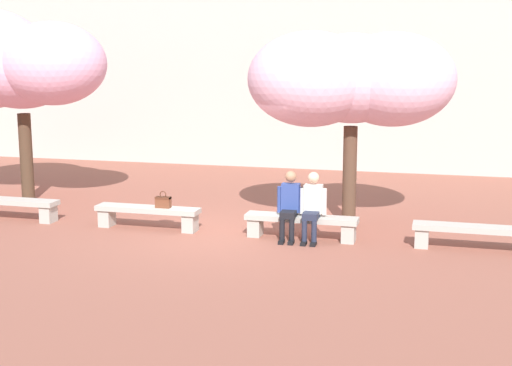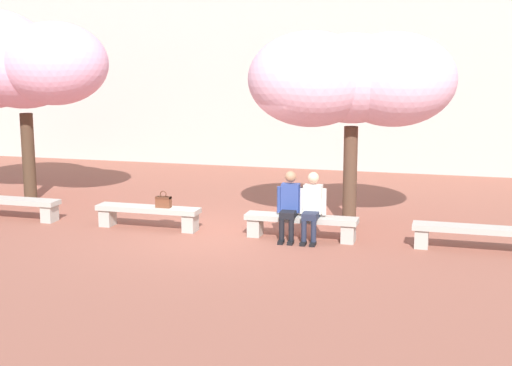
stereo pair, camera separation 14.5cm
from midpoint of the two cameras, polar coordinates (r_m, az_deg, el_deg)
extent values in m
plane|color=#8E5142|center=(13.96, -3.00, -4.07)|extent=(100.00, 100.00, 0.00)
cube|color=#B7B2A8|center=(23.50, 4.72, 12.06)|extent=(28.00, 4.00, 8.41)
cube|color=#ADA89E|center=(15.92, -19.33, -1.38)|extent=(2.14, 0.44, 0.10)
cube|color=#ADA89E|center=(15.48, -16.53, -2.39)|extent=(0.24, 0.34, 0.35)
cube|color=#ADA89E|center=(14.42, -8.95, -2.09)|extent=(2.14, 0.44, 0.10)
cube|color=#ADA89E|center=(14.85, -12.11, -2.72)|extent=(0.24, 0.34, 0.35)
cube|color=#ADA89E|center=(14.13, -5.59, -3.20)|extent=(0.24, 0.34, 0.35)
cube|color=#ADA89E|center=(13.48, 3.34, -2.84)|extent=(2.14, 0.44, 0.10)
cube|color=#ADA89E|center=(13.74, -0.35, -3.53)|extent=(0.24, 0.34, 0.35)
cube|color=#ADA89E|center=(13.39, 7.11, -3.99)|extent=(0.24, 0.34, 0.35)
cube|color=#ADA89E|center=(13.24, 16.76, -3.51)|extent=(2.14, 0.44, 0.10)
cube|color=#ADA89E|center=(13.30, 12.82, -4.27)|extent=(0.24, 0.34, 0.35)
cube|color=black|center=(13.23, 1.73, -4.73)|extent=(0.11, 0.22, 0.06)
cylinder|color=black|center=(13.24, 1.79, -3.79)|extent=(0.10, 0.10, 0.42)
cube|color=black|center=(13.20, 2.51, -4.77)|extent=(0.11, 0.22, 0.06)
cylinder|color=black|center=(13.21, 2.56, -3.83)|extent=(0.10, 0.10, 0.42)
cube|color=black|center=(13.33, 2.31, -2.50)|extent=(0.30, 0.41, 0.12)
cube|color=#2D4289|center=(13.49, 2.48, -1.18)|extent=(0.35, 0.24, 0.54)
sphere|color=#A37556|center=(13.41, 2.50, 0.52)|extent=(0.21, 0.21, 0.21)
cylinder|color=#2D4289|center=(13.51, 1.59, -1.32)|extent=(0.09, 0.09, 0.50)
cylinder|color=#2D4289|center=(13.44, 3.35, -1.40)|extent=(0.09, 0.09, 0.50)
cube|color=black|center=(13.15, 3.51, -4.84)|extent=(0.10, 0.22, 0.06)
cylinder|color=#23283D|center=(13.15, 3.57, -3.89)|extent=(0.10, 0.10, 0.42)
cube|color=black|center=(13.12, 4.29, -4.89)|extent=(0.10, 0.22, 0.06)
cylinder|color=#23283D|center=(13.12, 4.35, -3.94)|extent=(0.10, 0.10, 0.42)
cube|color=#23283D|center=(13.25, 4.12, -2.60)|extent=(0.28, 0.40, 0.12)
cube|color=silver|center=(13.40, 4.30, -1.27)|extent=(0.34, 0.22, 0.54)
sphere|color=beige|center=(13.33, 4.32, 0.44)|extent=(0.21, 0.21, 0.21)
cylinder|color=silver|center=(13.43, 3.40, -1.41)|extent=(0.09, 0.09, 0.50)
cylinder|color=silver|center=(13.36, 5.17, -1.50)|extent=(0.09, 0.09, 0.50)
cube|color=brown|center=(14.25, -7.73, -1.54)|extent=(0.30, 0.14, 0.22)
cube|color=#552C1C|center=(14.23, -7.74, -1.19)|extent=(0.30, 0.15, 0.04)
torus|color=#4A2718|center=(14.22, -7.74, -0.91)|extent=(0.14, 0.02, 0.14)
cylinder|color=#513828|center=(14.51, 7.21, 0.52)|extent=(0.28, 0.28, 2.04)
ellipsoid|color=#EFB7D1|center=(14.32, 7.39, 8.30)|extent=(2.36, 2.01, 1.77)
ellipsoid|color=#EFB7D1|center=(14.19, 4.10, 8.29)|extent=(2.50, 2.38, 1.88)
ellipsoid|color=#EFB7D1|center=(14.41, 10.57, 8.15)|extent=(2.48, 2.26, 1.86)
cylinder|color=#473323|center=(17.77, -18.12, 1.96)|extent=(0.30, 0.30, 2.08)
ellipsoid|color=#EAA8C6|center=(17.61, -18.51, 8.83)|extent=(2.60, 2.53, 1.95)
ellipsoid|color=#EAA8C6|center=(16.86, -16.24, 9.16)|extent=(2.49, 2.18, 1.87)
camera|label=1|loc=(0.07, -90.30, -0.05)|focal=50.00mm
camera|label=2|loc=(0.07, 89.70, 0.05)|focal=50.00mm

